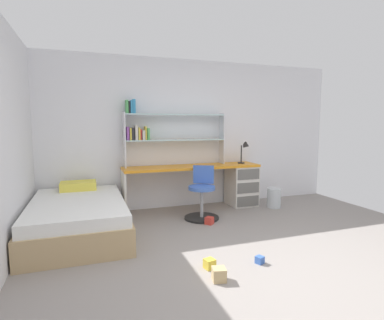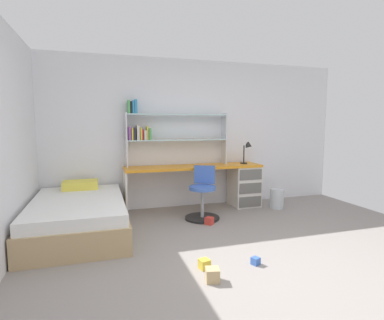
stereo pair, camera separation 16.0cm
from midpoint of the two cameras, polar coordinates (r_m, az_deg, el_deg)
ground_plane at (r=3.15m, az=15.48°, el=-20.61°), size 5.70×6.42×0.02m
room_shell at (r=3.65m, az=-12.65°, el=3.84°), size 5.70×6.42×2.50m
desk at (r=5.35m, az=7.66°, el=-4.06°), size 2.29×0.50×0.74m
bookshelf_hutch at (r=5.03m, az=-4.50°, el=5.66°), size 1.69×0.22×1.07m
desk_lamp at (r=5.42m, az=11.21°, el=1.99°), size 0.20×0.17×0.38m
swivel_chair at (r=4.67m, az=3.02°, el=-7.08°), size 0.52×0.52×0.79m
bed_platform at (r=4.29m, az=-19.28°, el=-9.80°), size 1.18×1.85×0.58m
waste_bin at (r=5.46m, az=16.27°, el=-6.88°), size 0.23×0.23×0.33m
toy_block_red_0 at (r=4.47m, az=4.27°, el=-11.20°), size 0.15×0.15×0.10m
toy_block_blue_1 at (r=3.36m, az=13.12°, el=-17.79°), size 0.10×0.10×0.07m
toy_block_natural_2 at (r=2.98m, az=5.45°, el=-20.46°), size 0.14×0.14×0.12m
toy_block_yellow_3 at (r=3.20m, az=3.82°, el=-18.72°), size 0.12×0.12×0.10m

